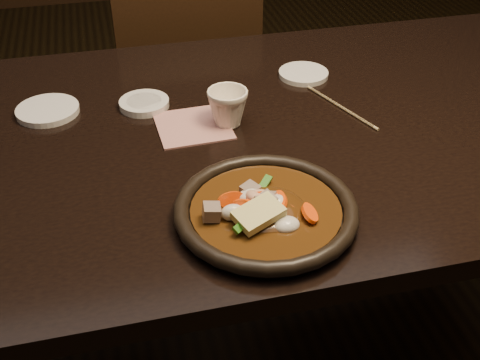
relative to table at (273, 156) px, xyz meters
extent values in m
cube|color=black|center=(0.00, 0.00, -0.67)|extent=(5.00, 6.00, 0.01)
cube|color=black|center=(0.00, 0.00, 0.06)|extent=(1.60, 0.90, 0.04)
cylinder|color=black|center=(0.72, 0.37, -0.32)|extent=(0.06, 0.06, 0.71)
cube|color=black|center=(-0.08, 0.77, -0.23)|extent=(0.45, 0.45, 0.04)
cylinder|color=black|center=(0.09, 0.95, -0.46)|extent=(0.04, 0.04, 0.42)
cylinder|color=black|center=(0.10, 0.60, -0.46)|extent=(0.04, 0.04, 0.42)
cylinder|color=black|center=(-0.26, 0.94, -0.46)|extent=(0.04, 0.04, 0.42)
cylinder|color=black|center=(-0.25, 0.59, -0.46)|extent=(0.04, 0.04, 0.42)
cube|color=black|center=(-0.07, 0.57, 0.02)|extent=(0.41, 0.05, 0.45)
cylinder|color=black|center=(-0.10, -0.28, 0.08)|extent=(0.27, 0.27, 0.01)
torus|color=black|center=(-0.10, -0.28, 0.10)|extent=(0.30, 0.30, 0.03)
cylinder|color=#3A1F0A|center=(-0.10, -0.28, 0.09)|extent=(0.24, 0.24, 0.01)
ellipsoid|color=#3A1F0A|center=(-0.10, -0.28, 0.09)|extent=(0.14, 0.13, 0.04)
torus|color=#DEAF8C|center=(-0.10, -0.28, 0.10)|extent=(0.08, 0.08, 0.04)
torus|color=#DEAF8C|center=(-0.10, -0.26, 0.10)|extent=(0.08, 0.08, 0.05)
cube|color=gray|center=(-0.11, -0.24, 0.10)|extent=(0.04, 0.04, 0.03)
cube|color=gray|center=(-0.19, -0.29, 0.11)|extent=(0.03, 0.03, 0.03)
cube|color=gray|center=(-0.10, -0.28, 0.11)|extent=(0.04, 0.04, 0.03)
cube|color=gray|center=(-0.11, -0.29, 0.11)|extent=(0.04, 0.04, 0.03)
cube|color=gray|center=(-0.10, -0.28, 0.11)|extent=(0.04, 0.04, 0.03)
cube|color=gray|center=(-0.09, -0.27, 0.10)|extent=(0.04, 0.04, 0.03)
cylinder|color=#FF4608|center=(-0.08, -0.28, 0.11)|extent=(0.05, 0.05, 0.03)
cylinder|color=#FF4608|center=(-0.07, -0.29, 0.10)|extent=(0.06, 0.06, 0.03)
cylinder|color=#FF4608|center=(-0.13, -0.28, 0.11)|extent=(0.05, 0.04, 0.05)
cylinder|color=#FF4608|center=(-0.15, -0.26, 0.10)|extent=(0.05, 0.03, 0.05)
cylinder|color=#FF4608|center=(-0.10, -0.27, 0.11)|extent=(0.05, 0.04, 0.04)
cylinder|color=#FF4608|center=(-0.04, -0.32, 0.10)|extent=(0.05, 0.05, 0.03)
cube|color=#286413|center=(-0.10, -0.30, 0.10)|extent=(0.02, 0.04, 0.03)
cube|color=#286413|center=(-0.08, -0.31, 0.10)|extent=(0.04, 0.02, 0.02)
cube|color=#286413|center=(-0.09, -0.32, 0.10)|extent=(0.04, 0.03, 0.03)
cube|color=#286413|center=(-0.08, -0.28, 0.10)|extent=(0.02, 0.04, 0.02)
cube|color=#286413|center=(-0.14, -0.33, 0.11)|extent=(0.04, 0.04, 0.01)
cube|color=#286413|center=(-0.09, -0.23, 0.10)|extent=(0.04, 0.04, 0.02)
ellipsoid|color=beige|center=(-0.10, -0.30, 0.10)|extent=(0.04, 0.04, 0.02)
ellipsoid|color=beige|center=(-0.15, -0.29, 0.11)|extent=(0.04, 0.02, 0.03)
ellipsoid|color=beige|center=(-0.08, -0.33, 0.10)|extent=(0.04, 0.04, 0.02)
ellipsoid|color=beige|center=(-0.11, -0.26, 0.10)|extent=(0.04, 0.04, 0.02)
ellipsoid|color=beige|center=(-0.08, -0.28, 0.10)|extent=(0.03, 0.03, 0.03)
ellipsoid|color=beige|center=(-0.08, -0.27, 0.10)|extent=(0.04, 0.03, 0.03)
cube|color=#D6CE80|center=(-0.12, -0.31, 0.12)|extent=(0.09, 0.07, 0.03)
cylinder|color=silver|center=(-0.25, 0.13, 0.08)|extent=(0.10, 0.10, 0.01)
cylinder|color=silver|center=(-0.44, 0.15, 0.08)|extent=(0.13, 0.13, 0.01)
cylinder|color=silver|center=(0.13, 0.19, 0.08)|extent=(0.11, 0.11, 0.01)
imported|color=white|center=(-0.09, 0.02, 0.12)|extent=(0.09, 0.09, 0.08)
cylinder|color=tan|center=(0.16, 0.02, 0.08)|extent=(0.08, 0.20, 0.01)
cylinder|color=tan|center=(0.15, 0.03, 0.08)|extent=(0.08, 0.20, 0.01)
cube|color=tan|center=(-0.16, 0.03, 0.08)|extent=(0.15, 0.15, 0.00)
camera|label=1|loc=(-0.31, -1.00, 0.70)|focal=45.00mm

